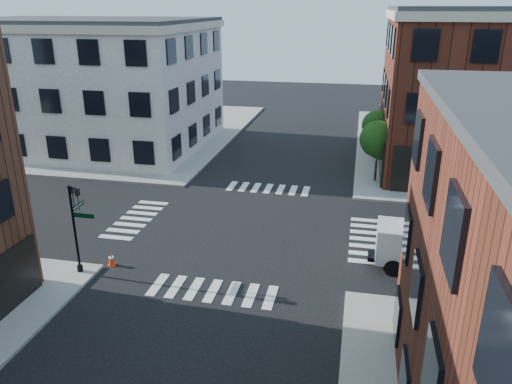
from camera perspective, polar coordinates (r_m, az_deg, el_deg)
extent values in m
plane|color=black|center=(29.48, -1.09, -4.21)|extent=(120.00, 120.00, 0.00)
cube|color=gray|center=(55.67, -17.69, 6.85)|extent=(30.00, 30.00, 0.15)
cube|color=beige|center=(49.45, -19.11, 11.49)|extent=(22.00, 16.00, 11.00)
cylinder|color=black|center=(37.89, 13.50, 2.36)|extent=(0.18, 0.18, 1.47)
cylinder|color=black|center=(37.67, 13.59, 3.42)|extent=(0.12, 0.12, 1.47)
sphere|color=#133D10|center=(37.23, 13.81, 5.89)|extent=(2.69, 2.69, 2.69)
sphere|color=#133D10|center=(37.28, 14.12, 5.01)|extent=(1.85, 1.85, 1.85)
cylinder|color=black|center=(43.66, 13.38, 4.67)|extent=(0.18, 0.18, 1.33)
cylinder|color=black|center=(43.49, 13.45, 5.51)|extent=(0.12, 0.12, 1.33)
sphere|color=#133D10|center=(43.13, 13.62, 7.46)|extent=(2.43, 2.43, 2.43)
sphere|color=#133D10|center=(43.15, 13.90, 6.77)|extent=(1.67, 1.67, 1.67)
cylinder|color=black|center=(25.25, -19.99, -4.22)|extent=(0.12, 0.12, 4.60)
cylinder|color=black|center=(26.11, -19.46, -8.22)|extent=(0.28, 0.28, 0.30)
cube|color=#053819|center=(24.65, -19.14, -2.57)|extent=(1.10, 0.03, 0.22)
cube|color=#053819|center=(25.27, -19.66, -1.45)|extent=(0.03, 1.10, 0.22)
imported|color=black|center=(24.56, -19.62, -0.82)|extent=(0.22, 0.18, 1.10)
imported|color=black|center=(24.99, -20.22, -0.54)|extent=(0.18, 0.22, 1.10)
cube|color=white|center=(25.93, 23.15, -5.08)|extent=(5.22, 2.39, 2.75)
cube|color=maroon|center=(24.93, 23.51, -6.17)|extent=(1.95, 0.11, 0.62)
cube|color=maroon|center=(26.95, 22.81, -4.07)|extent=(1.95, 0.11, 0.62)
cube|color=silver|center=(25.73, 15.58, -5.51)|extent=(1.85, 2.19, 1.77)
cube|color=black|center=(25.57, 13.76, -4.73)|extent=(0.15, 1.69, 0.80)
cube|color=black|center=(26.37, 20.43, -7.70)|extent=(7.12, 1.13, 0.22)
cylinder|color=black|center=(25.32, 15.41, -8.31)|extent=(0.90, 0.34, 0.89)
cylinder|color=black|center=(26.98, 15.36, -6.44)|extent=(0.90, 0.34, 0.89)
cylinder|color=black|center=(25.69, 22.60, -8.79)|extent=(0.90, 0.34, 0.89)
cylinder|color=black|center=(27.33, 22.09, -6.92)|extent=(0.90, 0.34, 0.89)
cylinder|color=black|center=(26.16, 27.25, -9.03)|extent=(0.90, 0.34, 0.89)
cylinder|color=black|center=(27.76, 26.46, -7.18)|extent=(0.90, 0.34, 0.89)
cube|color=#FF390B|center=(26.56, -16.13, -8.00)|extent=(0.41, 0.41, 0.04)
cone|color=#FF390B|center=(26.41, -16.20, -7.39)|extent=(0.39, 0.39, 0.67)
cylinder|color=white|center=(26.37, -16.22, -7.21)|extent=(0.26, 0.26, 0.08)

